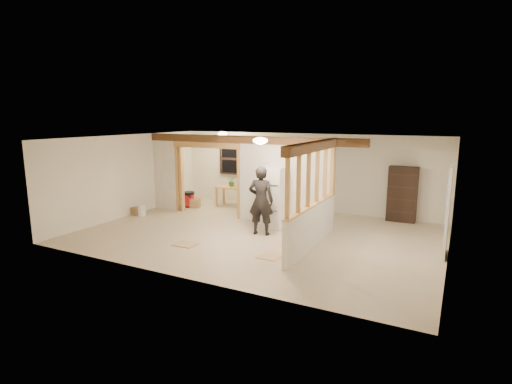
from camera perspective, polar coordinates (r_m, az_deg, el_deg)
The scene contains 30 objects.
floor at distance 10.56m, azimuth 0.36°, elevation -6.03°, with size 9.00×6.50×0.01m, color #BDAC8C.
ceiling at distance 10.12m, azimuth 0.37°, elevation 7.67°, with size 9.00×6.50×0.01m, color white.
wall_back at distance 13.21m, azimuth 6.78°, elevation 2.88°, with size 9.00×0.01×2.50m, color silver.
wall_front at distance 7.58m, azimuth -10.87°, elevation -3.16°, with size 9.00×0.01×2.50m, color silver.
wall_left at distance 12.92m, azimuth -17.74°, elevation 2.26°, with size 0.01×6.50×2.50m, color silver.
wall_right at distance 9.19m, azimuth 26.26°, elevation -1.65°, with size 0.01×6.50×2.50m, color silver.
partition_left_stub at distance 13.49m, azimuth -12.79°, elevation 2.85°, with size 0.90×0.12×2.50m, color white.
partition_center at distance 11.25m, azimuth 4.05°, elevation 1.55°, with size 2.80×0.12×2.50m, color white.
doorway_frame at distance 12.52m, azimuth -6.96°, elevation 1.75°, with size 2.46×0.14×2.20m, color tan.
header_beam_back at distance 11.65m, azimuth -1.35°, elevation 7.49°, with size 7.00×0.18×0.22m, color brown.
header_beam_right at distance 9.14m, azimuth 8.26°, elevation 6.46°, with size 0.18×3.30×0.22m, color brown.
pony_wall at distance 9.46m, azimuth 7.95°, elevation -4.96°, with size 0.12×3.20×1.00m, color white.
stud_partition at distance 9.22m, azimuth 8.14°, elevation 2.00°, with size 0.14×3.20×1.32m, color tan.
window_back at distance 14.22m, azimuth -3.19°, elevation 4.72°, with size 1.12×0.10×1.10m, color black.
french_door at distance 9.63m, azimuth 25.72°, elevation -2.60°, with size 0.12×0.86×2.00m, color white.
ceiling_dome_main at distance 9.54m, azimuth 0.62°, elevation 7.36°, with size 0.36×0.36×0.16m, color #FFEABF.
ceiling_dome_util at distance 13.36m, azimuth -4.78°, elevation 8.30°, with size 0.32×0.32×0.14m, color #FFEABF.
hanging_bulb at distance 12.51m, azimuth -4.51°, elevation 6.77°, with size 0.07×0.07×0.07m, color #FFD88C.
refrigerator at distance 11.03m, azimuth 2.44°, elevation -0.74°, with size 0.70×0.68×1.70m, color white.
woman at distance 10.31m, azimuth 0.71°, elevation -1.23°, with size 0.66×0.43×1.81m, color black.
work_table at distance 13.68m, azimuth -3.37°, elevation -0.64°, with size 1.09×0.55×0.69m, color tan.
potted_plant at distance 13.65m, azimuth -3.49°, elevation 1.53°, with size 0.31×0.27×0.35m, color #2A6629.
shop_vac at distance 13.79m, azimuth -9.55°, elevation -1.02°, with size 0.41×0.41×0.53m, color red.
bookshelf at distance 12.34m, azimuth 20.16°, elevation -0.31°, with size 0.82×0.27×1.63m, color black.
bucket at distance 12.88m, azimuth -16.02°, elevation -2.59°, with size 0.26×0.26×0.33m, color white.
box_util_a at distance 12.98m, azimuth -0.30°, elevation -2.13°, with size 0.35×0.30×0.30m, color #A67D50.
box_util_b at distance 13.71m, azimuth -8.68°, elevation -1.59°, with size 0.31×0.31×0.28m, color #A67D50.
box_front at distance 13.04m, azimuth -16.70°, elevation -2.65°, with size 0.30×0.24×0.24m, color #A67D50.
floor_panel_near at distance 8.92m, azimuth 2.01°, elevation -9.16°, with size 0.47×0.47×0.02m, color tan.
floor_panel_far at distance 9.86m, azimuth -10.06°, elevation -7.36°, with size 0.54×0.43×0.02m, color tan.
Camera 1 is at (4.58, -9.01, 3.05)m, focal length 28.00 mm.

